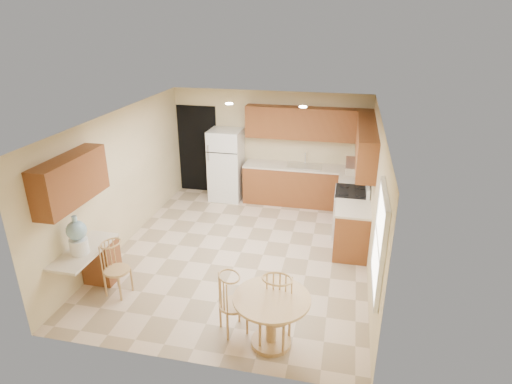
% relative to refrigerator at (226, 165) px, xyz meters
% --- Properties ---
extents(floor, '(5.50, 5.50, 0.00)m').
position_rel_refrigerator_xyz_m(floor, '(0.95, -2.40, -0.83)').
color(floor, beige).
rests_on(floor, ground).
extents(ceiling, '(4.50, 5.50, 0.02)m').
position_rel_refrigerator_xyz_m(ceiling, '(0.95, -2.40, 1.67)').
color(ceiling, white).
rests_on(ceiling, wall_back).
extents(wall_back, '(4.50, 0.02, 2.50)m').
position_rel_refrigerator_xyz_m(wall_back, '(0.95, 0.35, 0.42)').
color(wall_back, beige).
rests_on(wall_back, floor).
extents(wall_front, '(4.50, 0.02, 2.50)m').
position_rel_refrigerator_xyz_m(wall_front, '(0.95, -5.15, 0.42)').
color(wall_front, beige).
rests_on(wall_front, floor).
extents(wall_left, '(0.02, 5.50, 2.50)m').
position_rel_refrigerator_xyz_m(wall_left, '(-1.30, -2.40, 0.42)').
color(wall_left, beige).
rests_on(wall_left, floor).
extents(wall_right, '(0.02, 5.50, 2.50)m').
position_rel_refrigerator_xyz_m(wall_right, '(3.20, -2.40, 0.42)').
color(wall_right, beige).
rests_on(wall_right, floor).
extents(doorway, '(0.90, 0.02, 2.10)m').
position_rel_refrigerator_xyz_m(doorway, '(-0.80, 0.34, 0.22)').
color(doorway, black).
rests_on(doorway, floor).
extents(base_cab_back, '(2.75, 0.60, 0.87)m').
position_rel_refrigerator_xyz_m(base_cab_back, '(1.83, 0.05, -0.39)').
color(base_cab_back, brown).
rests_on(base_cab_back, floor).
extents(counter_back, '(2.75, 0.63, 0.04)m').
position_rel_refrigerator_xyz_m(counter_back, '(1.83, 0.05, 0.06)').
color(counter_back, beige).
rests_on(counter_back, base_cab_back).
extents(base_cab_right_a, '(0.60, 0.59, 0.87)m').
position_rel_refrigerator_xyz_m(base_cab_right_a, '(2.90, -0.54, -0.39)').
color(base_cab_right_a, brown).
rests_on(base_cab_right_a, floor).
extents(counter_right_a, '(0.63, 0.59, 0.04)m').
position_rel_refrigerator_xyz_m(counter_right_a, '(2.90, -0.54, 0.06)').
color(counter_right_a, beige).
rests_on(counter_right_a, base_cab_right_a).
extents(base_cab_right_b, '(0.60, 0.80, 0.87)m').
position_rel_refrigerator_xyz_m(base_cab_right_b, '(2.90, -2.00, -0.39)').
color(base_cab_right_b, brown).
rests_on(base_cab_right_b, floor).
extents(counter_right_b, '(0.63, 0.80, 0.04)m').
position_rel_refrigerator_xyz_m(counter_right_b, '(2.90, -2.00, 0.06)').
color(counter_right_b, beige).
rests_on(counter_right_b, base_cab_right_b).
extents(upper_cab_back, '(2.75, 0.33, 0.70)m').
position_rel_refrigerator_xyz_m(upper_cab_back, '(1.83, 0.19, 1.02)').
color(upper_cab_back, brown).
rests_on(upper_cab_back, wall_back).
extents(upper_cab_right, '(0.33, 2.42, 0.70)m').
position_rel_refrigerator_xyz_m(upper_cab_right, '(3.04, -1.19, 1.02)').
color(upper_cab_right, brown).
rests_on(upper_cab_right, wall_right).
extents(upper_cab_left, '(0.33, 1.40, 0.70)m').
position_rel_refrigerator_xyz_m(upper_cab_left, '(-1.13, -4.00, 1.02)').
color(upper_cab_left, brown).
rests_on(upper_cab_left, wall_left).
extents(sink, '(0.78, 0.44, 0.01)m').
position_rel_refrigerator_xyz_m(sink, '(1.80, 0.05, 0.09)').
color(sink, silver).
rests_on(sink, counter_back).
extents(range_hood, '(0.50, 0.76, 0.14)m').
position_rel_refrigerator_xyz_m(range_hood, '(2.95, -1.22, 0.59)').
color(range_hood, silver).
rests_on(range_hood, upper_cab_right).
extents(desk_pedestal, '(0.48, 0.42, 0.72)m').
position_rel_refrigerator_xyz_m(desk_pedestal, '(-1.05, -3.72, -0.47)').
color(desk_pedestal, brown).
rests_on(desk_pedestal, floor).
extents(desk_top, '(0.50, 1.20, 0.04)m').
position_rel_refrigerator_xyz_m(desk_top, '(-1.05, -4.10, -0.08)').
color(desk_top, beige).
rests_on(desk_top, desk_pedestal).
extents(window, '(0.06, 1.12, 1.30)m').
position_rel_refrigerator_xyz_m(window, '(3.18, -4.25, 0.67)').
color(window, white).
rests_on(window, wall_right).
extents(can_light_a, '(0.14, 0.14, 0.02)m').
position_rel_refrigerator_xyz_m(can_light_a, '(0.45, -1.20, 1.66)').
color(can_light_a, white).
rests_on(can_light_a, ceiling).
extents(can_light_b, '(0.14, 0.14, 0.02)m').
position_rel_refrigerator_xyz_m(can_light_b, '(1.85, -1.20, 1.66)').
color(can_light_b, white).
rests_on(can_light_b, ceiling).
extents(refrigerator, '(0.73, 0.71, 1.65)m').
position_rel_refrigerator_xyz_m(refrigerator, '(0.00, 0.00, 0.00)').
color(refrigerator, white).
rests_on(refrigerator, floor).
extents(stove, '(0.65, 0.76, 1.09)m').
position_rel_refrigerator_xyz_m(stove, '(2.88, -1.22, -0.36)').
color(stove, white).
rests_on(stove, floor).
extents(dining_table, '(0.99, 0.99, 0.74)m').
position_rel_refrigerator_xyz_m(dining_table, '(1.92, -4.60, -0.34)').
color(dining_table, tan).
rests_on(dining_table, floor).
extents(chair_table_a, '(0.39, 0.50, 0.89)m').
position_rel_refrigerator_xyz_m(chair_table_a, '(1.37, -4.54, -0.28)').
color(chair_table_a, tan).
rests_on(chair_table_a, floor).
extents(chair_table_b, '(0.44, 0.44, 0.99)m').
position_rel_refrigerator_xyz_m(chair_table_b, '(1.97, -4.69, -0.22)').
color(chair_table_b, tan).
rests_on(chair_table_b, floor).
extents(chair_desk, '(0.39, 0.51, 0.88)m').
position_rel_refrigerator_xyz_m(chair_desk, '(-0.60, -4.10, -0.29)').
color(chair_desk, tan).
rests_on(chair_desk, floor).
extents(water_crock, '(0.29, 0.29, 0.61)m').
position_rel_refrigerator_xyz_m(water_crock, '(-1.05, -4.19, 0.22)').
color(water_crock, white).
rests_on(water_crock, desk_top).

